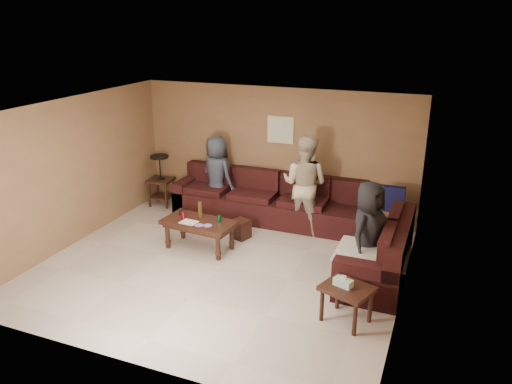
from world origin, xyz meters
TOP-DOWN VIEW (x-y plane):
  - room at (0.00, 0.00)m, footprint 5.60×5.50m
  - sectional_sofa at (0.81, 1.52)m, footprint 4.65×2.90m
  - coffee_table at (-0.62, 0.44)m, footprint 1.27×0.72m
  - end_table_left at (-2.33, 2.00)m, footprint 0.51×0.51m
  - side_table_right at (2.14, -0.76)m, footprint 0.74×0.68m
  - waste_bin at (-0.14, 1.09)m, footprint 0.36×0.36m
  - wall_art at (0.10, 2.48)m, footprint 0.52×0.04m
  - person_left at (-1.07, 2.06)m, footprint 0.89×0.74m
  - person_middle at (0.79, 1.85)m, footprint 0.95×0.78m
  - person_right at (2.18, 0.40)m, footprint 0.70×0.88m

SIDE VIEW (x-z plane):
  - waste_bin at x=-0.14m, z-range 0.00..0.34m
  - sectional_sofa at x=0.81m, z-range -0.16..0.81m
  - coffee_table at x=-0.62m, z-range 0.04..0.83m
  - side_table_right at x=2.14m, z-range 0.11..0.76m
  - end_table_left at x=-2.33m, z-range 0.02..1.09m
  - person_right at x=2.18m, z-range 0.00..1.56m
  - person_left at x=-1.07m, z-range 0.00..1.56m
  - person_middle at x=0.79m, z-range 0.00..1.79m
  - room at x=0.00m, z-range 0.41..2.91m
  - wall_art at x=0.10m, z-range 1.44..1.96m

